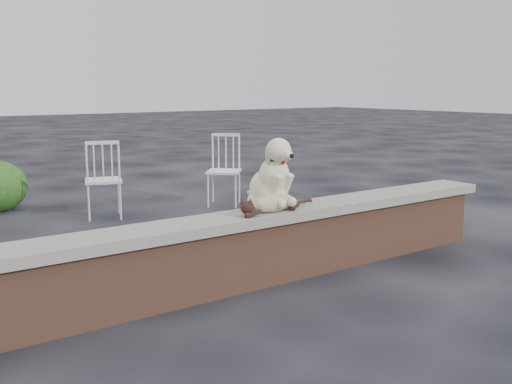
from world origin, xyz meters
TOP-DOWN VIEW (x-y plane):
  - ground at (0.00, 0.00)m, footprint 60.00×60.00m
  - brick_wall at (0.00, 0.00)m, footprint 6.00×0.30m
  - capstone at (0.00, 0.00)m, footprint 6.20×0.40m
  - dog at (0.69, 0.10)m, footprint 0.40×0.52m
  - cat at (0.61, -0.05)m, footprint 0.93×0.26m
  - chair_c at (0.46, 3.05)m, footprint 0.72×0.72m
  - chair_d at (2.04, 2.85)m, footprint 0.79×0.79m

SIDE VIEW (x-z plane):
  - ground at x=0.00m, z-range 0.00..0.00m
  - brick_wall at x=0.00m, z-range 0.00..0.50m
  - chair_c at x=0.46m, z-range 0.00..0.94m
  - chair_d at x=2.04m, z-range 0.00..0.94m
  - capstone at x=0.00m, z-range 0.50..0.58m
  - cat at x=0.61m, z-range 0.58..0.74m
  - dog at x=0.69m, z-range 0.58..1.17m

